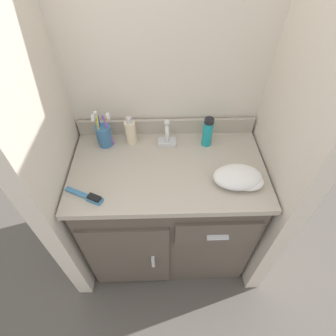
# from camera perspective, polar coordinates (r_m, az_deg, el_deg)

# --- Properties ---
(ground_plane) EXTENTS (6.00, 6.00, 0.00)m
(ground_plane) POSITION_cam_1_polar(r_m,az_deg,el_deg) (1.88, -0.02, -16.28)
(ground_plane) COLOR #4C4742
(wall_back) EXTENTS (1.09, 0.08, 2.20)m
(wall_back) POSITION_cam_1_polar(r_m,az_deg,el_deg) (1.29, -0.45, 20.29)
(wall_back) COLOR beige
(wall_back) RESTS_ON ground_plane
(wall_left) EXTENTS (0.08, 0.60, 2.20)m
(wall_left) POSITION_cam_1_polar(r_m,az_deg,el_deg) (1.13, -27.19, 10.62)
(wall_left) COLOR beige
(wall_left) RESTS_ON ground_plane
(wall_right) EXTENTS (0.08, 0.60, 2.20)m
(wall_right) POSITION_cam_1_polar(r_m,az_deg,el_deg) (1.15, 26.68, 11.49)
(wall_right) COLOR beige
(wall_right) RESTS_ON ground_plane
(vanity) EXTENTS (0.91, 0.53, 0.79)m
(vanity) POSITION_cam_1_polar(r_m,az_deg,el_deg) (1.52, -0.09, -9.46)
(vanity) COLOR brown
(vanity) RESTS_ON ground_plane
(backsplash) EXTENTS (0.91, 0.02, 0.08)m
(backsplash) POSITION_cam_1_polar(r_m,az_deg,el_deg) (1.38, -0.32, 9.05)
(backsplash) COLOR #B2A899
(backsplash) RESTS_ON vanity
(sink_faucet) EXTENTS (0.09, 0.09, 0.14)m
(sink_faucet) POSITION_cam_1_polar(r_m,az_deg,el_deg) (1.31, -0.23, 6.88)
(sink_faucet) COLOR silver
(sink_faucet) RESTS_ON vanity
(toothbrush_cup) EXTENTS (0.09, 0.07, 0.19)m
(toothbrush_cup) POSITION_cam_1_polar(r_m,az_deg,el_deg) (1.34, -13.77, 7.00)
(toothbrush_cup) COLOR teal
(toothbrush_cup) RESTS_ON vanity
(soap_dispenser) EXTENTS (0.05, 0.06, 0.16)m
(soap_dispenser) POSITION_cam_1_polar(r_m,az_deg,el_deg) (1.32, -8.15, 7.76)
(soap_dispenser) COLOR beige
(soap_dispenser) RESTS_ON vanity
(shaving_cream_can) EXTENTS (0.05, 0.05, 0.16)m
(shaving_cream_can) POSITION_cam_1_polar(r_m,az_deg,el_deg) (1.31, 8.62, 7.74)
(shaving_cream_can) COLOR teal
(shaving_cream_can) RESTS_ON vanity
(hairbrush) EXTENTS (0.17, 0.10, 0.03)m
(hairbrush) POSITION_cam_1_polar(r_m,az_deg,el_deg) (1.15, -16.90, -6.02)
(hairbrush) COLOR teal
(hairbrush) RESTS_ON vanity
(hand_towel) EXTENTS (0.22, 0.14, 0.08)m
(hand_towel) POSITION_cam_1_polar(r_m,az_deg,el_deg) (1.18, 15.41, -2.11)
(hand_towel) COLOR white
(hand_towel) RESTS_ON vanity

